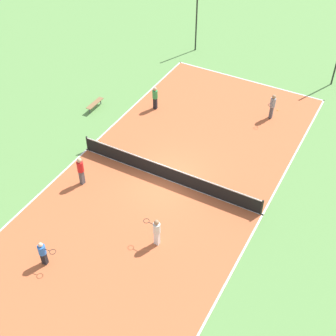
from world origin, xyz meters
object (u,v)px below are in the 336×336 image
at_px(fence_post_back_left, 196,23).
at_px(player_baseline_gray, 272,105).
at_px(player_coach_red, 81,169).
at_px(bench, 95,104).
at_px(tennis_ball_midcourt, 278,110).
at_px(player_near_blue, 43,252).
at_px(player_far_white, 157,230).
at_px(tennis_net, 168,173).
at_px(player_far_green, 155,97).

bearing_deg(fence_post_back_left, player_baseline_gray, -35.81).
xyz_separation_m(player_baseline_gray, player_coach_red, (-7.10, -11.05, 0.03)).
bearing_deg(bench, fence_post_back_left, -11.60).
xyz_separation_m(player_baseline_gray, tennis_ball_midcourt, (0.15, 1.03, -0.98)).
bearing_deg(player_coach_red, player_near_blue, -158.76).
bearing_deg(player_coach_red, player_far_white, -104.03).
relative_size(tennis_net, fence_post_back_left, 2.44).
relative_size(player_near_blue, fence_post_back_left, 0.32).
relative_size(player_baseline_gray, fence_post_back_left, 0.39).
distance_m(player_far_green, player_coach_red, 8.36).
height_order(player_near_blue, player_far_white, player_far_white).
height_order(player_far_green, tennis_ball_midcourt, player_far_green).
bearing_deg(player_far_green, player_far_white, -69.02).
bearing_deg(player_far_white, player_far_green, -54.56).
relative_size(player_far_green, tennis_ball_midcourt, 24.15).
height_order(player_far_green, fence_post_back_left, fence_post_back_left).
xyz_separation_m(player_far_white, fence_post_back_left, (-7.24, 18.98, 1.30)).
xyz_separation_m(bench, tennis_ball_midcourt, (10.93, 5.67, -0.33)).
height_order(player_baseline_gray, player_coach_red, player_coach_red).
bearing_deg(player_near_blue, player_coach_red, 100.77).
relative_size(player_coach_red, tennis_ball_midcourt, 26.56).
bearing_deg(player_coach_red, tennis_net, -55.13).
height_order(player_coach_red, tennis_ball_midcourt, player_coach_red).
relative_size(bench, fence_post_back_left, 0.34).
bearing_deg(player_far_white, player_baseline_gray, -90.66).
height_order(bench, player_far_green, player_far_green).
bearing_deg(tennis_ball_midcourt, tennis_net, -108.49).
height_order(player_far_green, player_baseline_gray, player_baseline_gray).
bearing_deg(fence_post_back_left, tennis_ball_midcourt, -30.59).
bearing_deg(tennis_net, player_baseline_gray, 70.35).
xyz_separation_m(player_near_blue, tennis_ball_midcourt, (5.49, 17.38, -0.78)).
bearing_deg(fence_post_back_left, bench, -101.60).
relative_size(tennis_net, player_baseline_gray, 6.34).
xyz_separation_m(bench, fence_post_back_left, (2.22, 10.82, 1.89)).
height_order(player_coach_red, player_far_white, player_coach_red).
relative_size(tennis_net, player_near_blue, 7.71).
bearing_deg(tennis_ball_midcourt, bench, -152.58).
relative_size(player_far_white, fence_post_back_left, 0.36).
distance_m(bench, player_near_blue, 12.92).
bearing_deg(player_coach_red, player_far_green, 3.68).
xyz_separation_m(bench, player_baseline_gray, (10.78, 4.64, 0.65)).
xyz_separation_m(player_coach_red, tennis_ball_midcourt, (7.25, 12.08, -1.01)).
height_order(bench, player_far_white, player_far_white).
distance_m(player_far_green, player_baseline_gray, 7.70).
distance_m(player_near_blue, tennis_ball_midcourt, 18.24).
xyz_separation_m(tennis_ball_midcourt, fence_post_back_left, (-8.71, 5.15, 2.22)).
bearing_deg(bench, tennis_net, -116.63).
height_order(player_near_blue, tennis_ball_midcourt, player_near_blue).
bearing_deg(player_near_blue, tennis_ball_midcourt, 64.91).
height_order(tennis_ball_midcourt, fence_post_back_left, fence_post_back_left).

